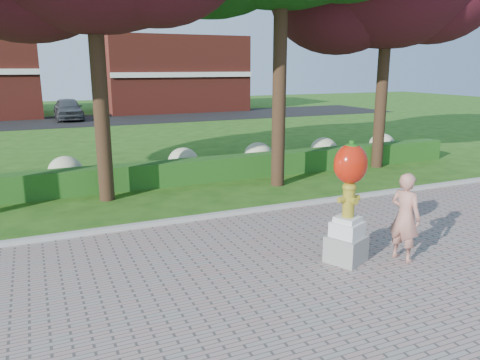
{
  "coord_description": "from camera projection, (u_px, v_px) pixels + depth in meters",
  "views": [
    {
      "loc": [
        -3.82,
        -7.9,
        3.89
      ],
      "look_at": [
        0.13,
        1.0,
        1.51
      ],
      "focal_mm": 35.0,
      "sensor_mm": 36.0,
      "label": 1
    }
  ],
  "objects": [
    {
      "name": "ground",
      "position": [
        254.0,
        264.0,
        9.44
      ],
      "size": [
        100.0,
        100.0,
        0.0
      ],
      "primitive_type": "plane",
      "color": "#244D13",
      "rests_on": "ground"
    },
    {
      "name": "curb",
      "position": [
        204.0,
        217.0,
        12.09
      ],
      "size": [
        40.0,
        0.18,
        0.15
      ],
      "primitive_type": "cube",
      "color": "#ADADA5",
      "rests_on": "ground"
    },
    {
      "name": "lawn_hedge",
      "position": [
        164.0,
        174.0,
        15.56
      ],
      "size": [
        24.0,
        0.7,
        0.8
      ],
      "primitive_type": "cube",
      "color": "#224E16",
      "rests_on": "ground"
    },
    {
      "name": "hydrangea_row",
      "position": [
        172.0,
        162.0,
        16.64
      ],
      "size": [
        20.1,
        1.1,
        0.99
      ],
      "color": "beige",
      "rests_on": "ground"
    },
    {
      "name": "street",
      "position": [
        89.0,
        120.0,
        34.3
      ],
      "size": [
        50.0,
        8.0,
        0.02
      ],
      "primitive_type": "cube",
      "color": "black",
      "rests_on": "ground"
    },
    {
      "name": "building_right",
      "position": [
        171.0,
        74.0,
        42.03
      ],
      "size": [
        12.0,
        8.0,
        6.4
      ],
      "primitive_type": "cube",
      "color": "maroon",
      "rests_on": "ground"
    },
    {
      "name": "hydrant_sculpture",
      "position": [
        349.0,
        199.0,
        9.16
      ],
      "size": [
        0.88,
        0.88,
        2.47
      ],
      "rotation": [
        0.0,
        0.0,
        0.42
      ],
      "color": "gray",
      "rests_on": "walkway"
    },
    {
      "name": "woman",
      "position": [
        405.0,
        217.0,
        9.36
      ],
      "size": [
        0.57,
        0.74,
        1.81
      ],
      "primitive_type": "imported",
      "rotation": [
        0.0,
        0.0,
        1.8
      ],
      "color": "tan",
      "rests_on": "walkway"
    },
    {
      "name": "parked_car",
      "position": [
        68.0,
        109.0,
        34.47
      ],
      "size": [
        1.93,
        4.72,
        1.6
      ],
      "primitive_type": "imported",
      "rotation": [
        0.0,
        0.0,
        0.01
      ],
      "color": "#45494D",
      "rests_on": "street"
    }
  ]
}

